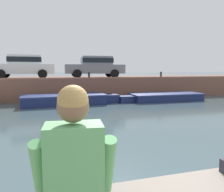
{
  "coord_description": "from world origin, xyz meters",
  "views": [
    {
      "loc": [
        -1.69,
        -1.85,
        1.94
      ],
      "look_at": [
        0.06,
        4.25,
        1.19
      ],
      "focal_mm": 35.0,
      "sensor_mm": 36.0,
      "label": 1
    }
  ],
  "objects_px": {
    "boat_moored_east_navy": "(163,97)",
    "car_left_inner_white": "(24,66)",
    "mooring_bollard_east": "(161,74)",
    "person_seated_left": "(74,174)",
    "boat_moored_central_navy": "(68,99)",
    "mooring_bollard_mid": "(89,75)",
    "car_centre_grey": "(95,66)"
  },
  "relations": [
    {
      "from": "car_centre_grey",
      "to": "mooring_bollard_east",
      "type": "height_order",
      "value": "car_centre_grey"
    },
    {
      "from": "boat_moored_central_navy",
      "to": "person_seated_left",
      "type": "distance_m",
      "value": 11.24
    },
    {
      "from": "boat_moored_east_navy",
      "to": "car_left_inner_white",
      "type": "bearing_deg",
      "value": 157.9
    },
    {
      "from": "boat_moored_central_navy",
      "to": "car_centre_grey",
      "type": "bearing_deg",
      "value": 56.26
    },
    {
      "from": "boat_moored_central_navy",
      "to": "car_left_inner_white",
      "type": "height_order",
      "value": "car_left_inner_white"
    },
    {
      "from": "boat_moored_east_navy",
      "to": "boat_moored_central_navy",
      "type": "bearing_deg",
      "value": 179.13
    },
    {
      "from": "boat_moored_east_navy",
      "to": "mooring_bollard_east",
      "type": "relative_size",
      "value": 12.28
    },
    {
      "from": "car_left_inner_white",
      "to": "car_centre_grey",
      "type": "relative_size",
      "value": 0.94
    },
    {
      "from": "boat_moored_east_navy",
      "to": "car_left_inner_white",
      "type": "height_order",
      "value": "car_left_inner_white"
    },
    {
      "from": "car_centre_grey",
      "to": "mooring_bollard_east",
      "type": "xyz_separation_m",
      "value": [
        4.49,
        -1.69,
        -0.61
      ]
    },
    {
      "from": "boat_moored_central_navy",
      "to": "mooring_bollard_mid",
      "type": "bearing_deg",
      "value": 48.55
    },
    {
      "from": "car_left_inner_white",
      "to": "person_seated_left",
      "type": "bearing_deg",
      "value": -83.07
    },
    {
      "from": "car_centre_grey",
      "to": "boat_moored_central_navy",
      "type": "bearing_deg",
      "value": -123.74
    },
    {
      "from": "boat_moored_east_navy",
      "to": "car_left_inner_white",
      "type": "xyz_separation_m",
      "value": [
        -8.57,
        3.48,
        2.01
      ]
    },
    {
      "from": "boat_moored_central_navy",
      "to": "boat_moored_east_navy",
      "type": "bearing_deg",
      "value": -0.87
    },
    {
      "from": "boat_moored_east_navy",
      "to": "mooring_bollard_east",
      "type": "distance_m",
      "value": 2.41
    },
    {
      "from": "boat_moored_east_navy",
      "to": "mooring_bollard_mid",
      "type": "bearing_deg",
      "value": 158.07
    },
    {
      "from": "boat_moored_central_navy",
      "to": "car_left_inner_white",
      "type": "relative_size",
      "value": 1.36
    },
    {
      "from": "mooring_bollard_mid",
      "to": "car_centre_grey",
      "type": "bearing_deg",
      "value": 65.68
    },
    {
      "from": "car_left_inner_white",
      "to": "car_centre_grey",
      "type": "distance_m",
      "value": 4.9
    },
    {
      "from": "person_seated_left",
      "to": "mooring_bollard_mid",
      "type": "bearing_deg",
      "value": 79.58
    },
    {
      "from": "person_seated_left",
      "to": "boat_moored_east_navy",
      "type": "bearing_deg",
      "value": 58.42
    },
    {
      "from": "boat_moored_central_navy",
      "to": "mooring_bollard_east",
      "type": "height_order",
      "value": "mooring_bollard_east"
    },
    {
      "from": "car_left_inner_white",
      "to": "person_seated_left",
      "type": "distance_m",
      "value": 14.69
    },
    {
      "from": "car_left_inner_white",
      "to": "car_centre_grey",
      "type": "bearing_deg",
      "value": -0.04
    },
    {
      "from": "mooring_bollard_east",
      "to": "car_centre_grey",
      "type": "bearing_deg",
      "value": 159.35
    },
    {
      "from": "car_centre_grey",
      "to": "mooring_bollard_east",
      "type": "bearing_deg",
      "value": -20.65
    },
    {
      "from": "mooring_bollard_mid",
      "to": "car_left_inner_white",
      "type": "bearing_deg",
      "value": 157.71
    },
    {
      "from": "car_left_inner_white",
      "to": "mooring_bollard_mid",
      "type": "xyz_separation_m",
      "value": [
        4.13,
        -1.69,
        -0.61
      ]
    },
    {
      "from": "boat_moored_central_navy",
      "to": "person_seated_left",
      "type": "xyz_separation_m",
      "value": [
        -0.87,
        -11.16,
        0.98
      ]
    },
    {
      "from": "boat_moored_east_navy",
      "to": "car_centre_grey",
      "type": "distance_m",
      "value": 5.45
    },
    {
      "from": "car_left_inner_white",
      "to": "boat_moored_east_navy",
      "type": "bearing_deg",
      "value": -22.1
    }
  ]
}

